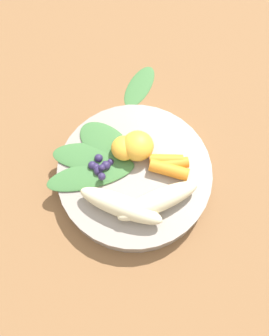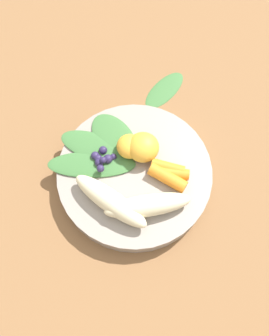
{
  "view_description": "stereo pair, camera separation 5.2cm",
  "coord_description": "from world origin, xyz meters",
  "px_view_note": "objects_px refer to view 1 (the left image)",
  "views": [
    {
      "loc": [
        -0.06,
        0.19,
        0.52
      ],
      "look_at": [
        0.0,
        0.0,
        0.04
      ],
      "focal_mm": 36.17,
      "sensor_mm": 36.0,
      "label": 1
    },
    {
      "loc": [
        -0.11,
        0.17,
        0.52
      ],
      "look_at": [
        0.0,
        0.0,
        0.04
      ],
      "focal_mm": 36.17,
      "sensor_mm": 36.0,
      "label": 2
    }
  ],
  "objects_px": {
    "banana_peeled_left": "(158,201)",
    "orange_segment_near": "(124,148)",
    "bowl": "(134,174)",
    "banana_peeled_right": "(121,206)",
    "kale_leaf_stray": "(140,86)"
  },
  "relations": [
    {
      "from": "orange_segment_near",
      "to": "kale_leaf_stray",
      "type": "distance_m",
      "value": 0.16
    },
    {
      "from": "banana_peeled_right",
      "to": "banana_peeled_left",
      "type": "bearing_deg",
      "value": 29.49
    },
    {
      "from": "bowl",
      "to": "banana_peeled_left",
      "type": "bearing_deg",
      "value": 139.96
    },
    {
      "from": "banana_peeled_right",
      "to": "orange_segment_near",
      "type": "height_order",
      "value": "banana_peeled_right"
    },
    {
      "from": "bowl",
      "to": "kale_leaf_stray",
      "type": "relative_size",
      "value": 2.46
    },
    {
      "from": "orange_segment_near",
      "to": "bowl",
      "type": "bearing_deg",
      "value": 134.99
    },
    {
      "from": "banana_peeled_right",
      "to": "kale_leaf_stray",
      "type": "relative_size",
      "value": 1.29
    },
    {
      "from": "kale_leaf_stray",
      "to": "banana_peeled_left",
      "type": "bearing_deg",
      "value": -148.53
    },
    {
      "from": "kale_leaf_stray",
      "to": "bowl",
      "type": "bearing_deg",
      "value": -157.46
    },
    {
      "from": "banana_peeled_left",
      "to": "orange_segment_near",
      "type": "distance_m",
      "value": 0.1
    },
    {
      "from": "banana_peeled_left",
      "to": "banana_peeled_right",
      "type": "bearing_deg",
      "value": 164.29
    },
    {
      "from": "orange_segment_near",
      "to": "kale_leaf_stray",
      "type": "height_order",
      "value": "orange_segment_near"
    },
    {
      "from": "bowl",
      "to": "kale_leaf_stray",
      "type": "bearing_deg",
      "value": -75.05
    },
    {
      "from": "bowl",
      "to": "kale_leaf_stray",
      "type": "distance_m",
      "value": 0.18
    },
    {
      "from": "banana_peeled_left",
      "to": "kale_leaf_stray",
      "type": "distance_m",
      "value": 0.24
    }
  ]
}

